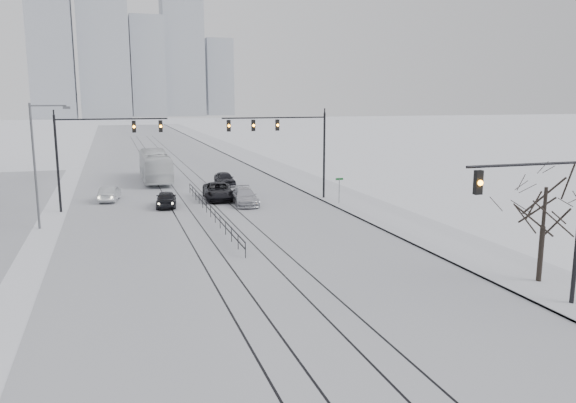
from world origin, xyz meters
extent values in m
cube|color=silver|center=(0.00, 60.00, 0.01)|extent=(22.00, 260.00, 0.02)
cube|color=silver|center=(13.50, 60.00, 0.08)|extent=(5.00, 260.00, 0.16)
cube|color=gray|center=(11.05, 60.00, 0.06)|extent=(0.10, 260.00, 0.12)
cube|color=black|center=(-2.60, 40.00, 0.02)|extent=(0.10, 180.00, 0.01)
cube|color=black|center=(-1.20, 40.00, 0.02)|extent=(0.10, 180.00, 0.01)
cube|color=black|center=(1.20, 40.00, 0.02)|extent=(0.10, 180.00, 0.01)
cube|color=black|center=(2.60, 40.00, 0.02)|extent=(0.10, 180.00, 0.01)
cube|color=#A1A7B1|center=(-30.00, 260.00, 27.50)|extent=(18.00, 18.00, 55.00)
cube|color=#A1A7B1|center=(-8.00, 268.00, 36.00)|extent=(22.00, 22.00, 72.00)
cube|color=#A1A7B1|center=(12.00, 276.00, 24.00)|extent=(16.00, 16.00, 48.00)
cube|color=#A1A7B1|center=(30.00, 284.00, 32.00)|extent=(20.00, 20.00, 64.00)
cube|color=#A1A7B1|center=(50.00, 292.00, 20.00)|extent=(14.00, 14.00, 40.00)
cylinder|color=black|center=(9.40, 6.00, 6.60)|extent=(6.00, 0.12, 0.12)
cube|color=black|center=(7.00, 6.00, 5.95)|extent=(0.32, 0.24, 1.00)
sphere|color=orange|center=(7.00, 5.86, 5.95)|extent=(0.22, 0.22, 0.22)
cylinder|color=black|center=(11.50, 35.00, 4.00)|extent=(0.20, 0.20, 8.00)
cylinder|color=black|center=(6.75, 35.00, 7.60)|extent=(9.50, 0.12, 0.12)
cube|color=black|center=(2.60, 35.00, 6.95)|extent=(0.32, 0.24, 1.00)
sphere|color=orange|center=(2.60, 34.86, 6.95)|extent=(0.22, 0.22, 0.22)
cube|color=black|center=(4.80, 35.00, 6.95)|extent=(0.32, 0.24, 1.00)
sphere|color=orange|center=(4.80, 34.86, 6.95)|extent=(0.22, 0.22, 0.22)
cube|color=black|center=(7.00, 35.00, 6.95)|extent=(0.32, 0.24, 1.00)
sphere|color=orange|center=(7.00, 34.86, 6.95)|extent=(0.22, 0.22, 0.22)
cylinder|color=black|center=(-11.50, 36.00, 4.00)|extent=(0.20, 0.20, 8.00)
cylinder|color=black|center=(-7.00, 36.00, 7.60)|extent=(9.00, 0.12, 0.12)
cube|color=black|center=(-3.10, 36.00, 6.95)|extent=(0.32, 0.24, 1.00)
sphere|color=orange|center=(-3.10, 35.86, 6.95)|extent=(0.22, 0.22, 0.22)
cube|color=black|center=(-5.30, 36.00, 6.95)|extent=(0.32, 0.24, 1.00)
sphere|color=orange|center=(-5.30, 35.86, 6.95)|extent=(0.22, 0.22, 0.22)
cylinder|color=#595B60|center=(-12.50, 30.00, 4.50)|extent=(0.16, 0.16, 9.00)
cylinder|color=#595B60|center=(-11.30, 30.00, 8.80)|extent=(2.40, 0.10, 0.10)
cube|color=#595B60|center=(-10.10, 30.00, 8.65)|extent=(0.50, 0.25, 0.18)
cylinder|color=black|center=(13.20, 9.00, 1.50)|extent=(0.26, 0.26, 3.00)
cylinder|color=black|center=(13.20, 9.00, 3.75)|extent=(0.18, 0.18, 2.50)
cube|color=black|center=(0.00, 30.00, 0.95)|extent=(0.06, 24.00, 0.06)
cube|color=black|center=(0.00, 30.00, 0.55)|extent=(0.06, 24.00, 0.06)
cylinder|color=#595B60|center=(11.80, 32.00, 1.20)|extent=(0.06, 0.06, 2.40)
cube|color=#0C4C19|center=(11.80, 32.00, 2.30)|extent=(0.70, 0.04, 0.18)
imported|color=black|center=(-2.93, 35.44, 0.72)|extent=(2.18, 4.39, 1.44)
imported|color=#B6BABE|center=(-7.61, 39.94, 0.67)|extent=(2.13, 4.27, 1.35)
imported|color=black|center=(2.04, 37.68, 0.78)|extent=(3.11, 5.86, 1.57)
imported|color=#BABBC3|center=(3.77, 34.39, 0.72)|extent=(2.27, 5.06, 1.44)
imported|color=black|center=(4.27, 45.92, 0.73)|extent=(1.86, 4.33, 1.46)
imported|color=white|center=(-2.59, 51.35, 1.71)|extent=(2.89, 12.25, 3.41)
camera|label=1|loc=(-7.23, -13.26, 9.36)|focal=35.00mm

